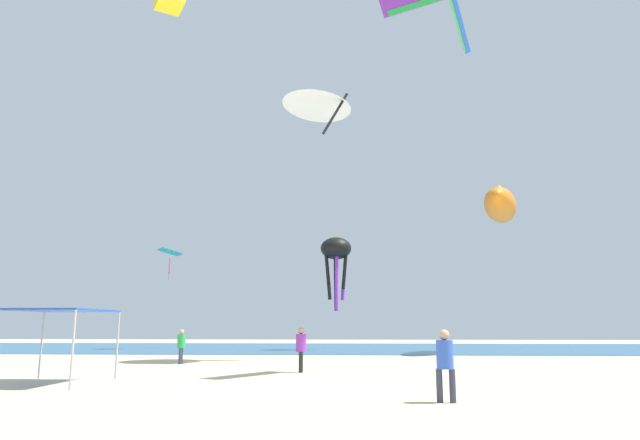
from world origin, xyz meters
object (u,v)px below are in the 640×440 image
object	(u,v)px
person_near_tent	(181,344)
person_leftmost	(445,359)
kite_diamond_teal	(170,253)
kite_parafoil_blue	(457,13)
kite_delta_white	(317,101)
kite_octopus_black	(336,252)
person_central	(301,346)
canopy_tent	(58,313)
kite_inflatable_orange	(500,205)

from	to	relation	value
person_near_tent	person_leftmost	bearing A→B (deg)	-145.00
kite_diamond_teal	kite_parafoil_blue	distance (m)	29.82
kite_delta_white	kite_parafoil_blue	bearing A→B (deg)	-178.29
kite_delta_white	kite_octopus_black	xyz separation A→B (m)	(0.73, 12.61, -7.17)
person_near_tent	person_central	xyz separation A→B (m)	(6.34, -4.59, 0.07)
kite_octopus_black	kite_diamond_teal	xyz separation A→B (m)	(-13.38, 1.09, 0.13)
person_leftmost	kite_octopus_black	bearing A→B (deg)	-72.31
person_leftmost	kite_delta_white	size ratio (longest dim) A/B	0.32
kite_delta_white	kite_diamond_teal	world-z (taller)	kite_delta_white
canopy_tent	person_central	bearing A→B (deg)	32.62
kite_inflatable_orange	kite_octopus_black	xyz separation A→B (m)	(-11.63, 4.05, -2.72)
kite_octopus_black	kite_parafoil_blue	bearing A→B (deg)	-48.09
person_near_tent	kite_octopus_black	distance (m)	17.97
person_central	kite_inflatable_orange	size ratio (longest dim) A/B	0.23
person_central	kite_delta_white	distance (m)	15.27
canopy_tent	person_central	world-z (taller)	canopy_tent
person_leftmost	kite_diamond_teal	world-z (taller)	kite_diamond_teal
kite_diamond_teal	kite_parafoil_blue	world-z (taller)	kite_parafoil_blue
person_near_tent	kite_parafoil_blue	xyz separation A→B (m)	(13.15, -5.25, 14.34)
kite_delta_white	kite_diamond_teal	xyz separation A→B (m)	(-12.65, 13.70, -7.05)
kite_octopus_black	kite_delta_white	bearing A→B (deg)	-67.36
person_leftmost	kite_diamond_teal	bearing A→B (deg)	-49.54
kite_octopus_black	kite_parafoil_blue	world-z (taller)	kite_parafoil_blue
person_central	kite_inflatable_orange	world-z (taller)	kite_inflatable_orange
kite_inflatable_orange	kite_delta_white	bearing A→B (deg)	-36.91
kite_parafoil_blue	kite_inflatable_orange	bearing A→B (deg)	2.66
canopy_tent	person_near_tent	distance (m)	9.72
canopy_tent	kite_parafoil_blue	xyz separation A→B (m)	(14.53, 4.28, 13.03)
person_near_tent	kite_inflatable_orange	bearing A→B (deg)	-63.49
person_near_tent	kite_diamond_teal	bearing A→B (deg)	16.75
canopy_tent	kite_inflatable_orange	xyz separation A→B (m)	(20.34, 20.58, 7.83)
person_near_tent	kite_diamond_teal	world-z (taller)	kite_diamond_teal
person_central	kite_octopus_black	bearing A→B (deg)	175.87
kite_parafoil_blue	person_near_tent	bearing A→B (deg)	90.52
kite_parafoil_blue	person_leftmost	bearing A→B (deg)	-174.34
kite_delta_white	person_near_tent	bearing A→B (deg)	72.20
person_central	kite_parafoil_blue	distance (m)	15.83
kite_parafoil_blue	canopy_tent	bearing A→B (deg)	128.68
canopy_tent	kite_inflatable_orange	world-z (taller)	kite_inflatable_orange
person_leftmost	kite_parafoil_blue	size ratio (longest dim) A/B	0.46
person_near_tent	kite_inflatable_orange	size ratio (longest dim) A/B	0.22
person_leftmost	kite_diamond_teal	size ratio (longest dim) A/B	0.70
canopy_tent	kite_inflatable_orange	bearing A→B (deg)	45.34
kite_inflatable_orange	kite_diamond_teal	bearing A→B (deg)	-83.24
canopy_tent	person_near_tent	bearing A→B (deg)	81.73
kite_octopus_black	kite_diamond_teal	size ratio (longest dim) A/B	2.19
canopy_tent	person_central	xyz separation A→B (m)	(7.72, 4.94, -1.24)
kite_octopus_black	kite_parafoil_blue	size ratio (longest dim) A/B	1.45
person_leftmost	person_central	xyz separation A→B (m)	(-4.39, 8.78, -0.00)
person_near_tent	kite_parafoil_blue	distance (m)	20.15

